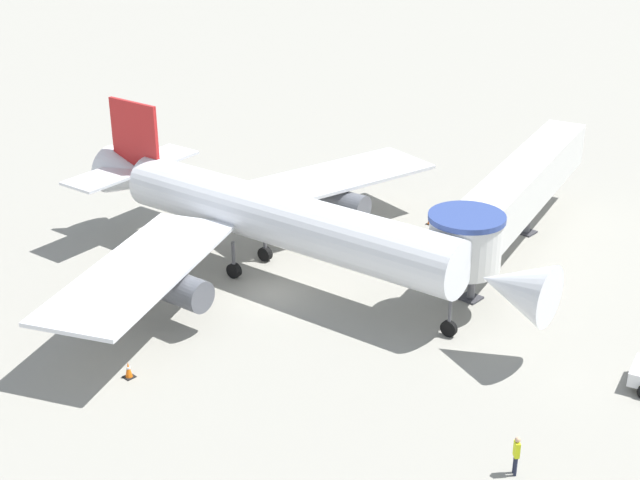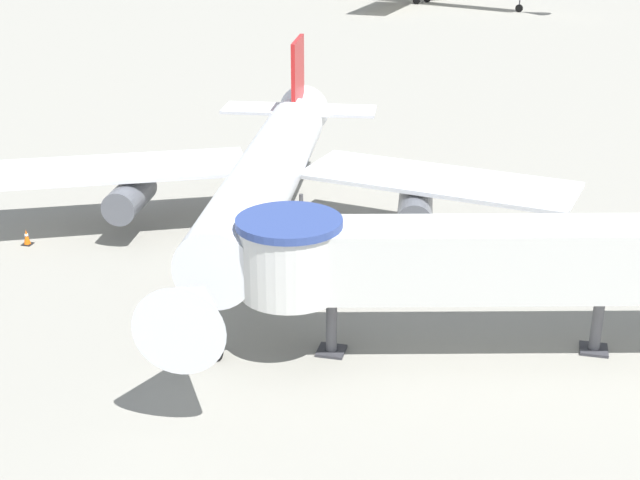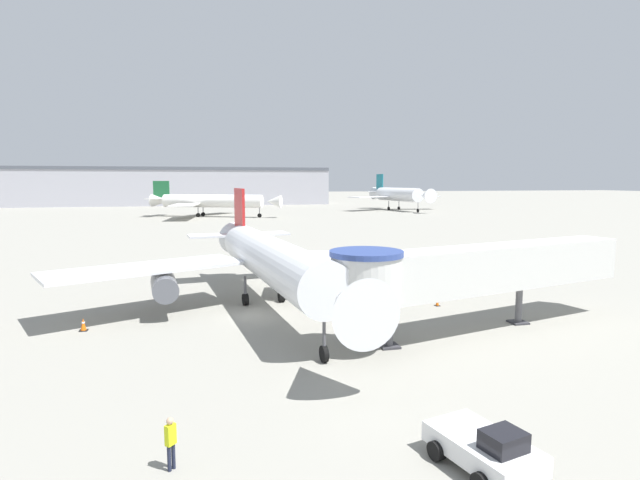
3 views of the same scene
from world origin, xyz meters
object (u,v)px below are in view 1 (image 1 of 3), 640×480
main_airplane (274,219)px  traffic_cone_port_wing (128,370)px  ground_crew_marshaller (516,453)px  traffic_cone_starboard_wing (429,220)px  jet_bridge (510,198)px

main_airplane → traffic_cone_port_wing: (-12.34, -2.55, -3.36)m
ground_crew_marshaller → main_airplane: bearing=26.8°
traffic_cone_port_wing → traffic_cone_starboard_wing: traffic_cone_port_wing is taller
jet_bridge → traffic_cone_port_wing: size_ratio=26.33×
jet_bridge → traffic_cone_port_wing: (-23.82, 6.01, -3.65)m
traffic_cone_starboard_wing → jet_bridge: bearing=-100.3°
jet_bridge → traffic_cone_starboard_wing: (1.21, 6.65, -3.76)m
traffic_cone_port_wing → traffic_cone_starboard_wing: (25.03, 0.65, -0.11)m
traffic_cone_starboard_wing → ground_crew_marshaller: ground_crew_marshaller is taller
traffic_cone_starboard_wing → ground_crew_marshaller: bearing=-135.9°
ground_crew_marshaller → traffic_cone_port_wing: bearing=63.5°
jet_bridge → traffic_cone_port_wing: 24.83m
traffic_cone_port_wing → traffic_cone_starboard_wing: size_ratio=1.35×
jet_bridge → ground_crew_marshaller: bearing=-160.8°
main_airplane → jet_bridge: 14.32m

